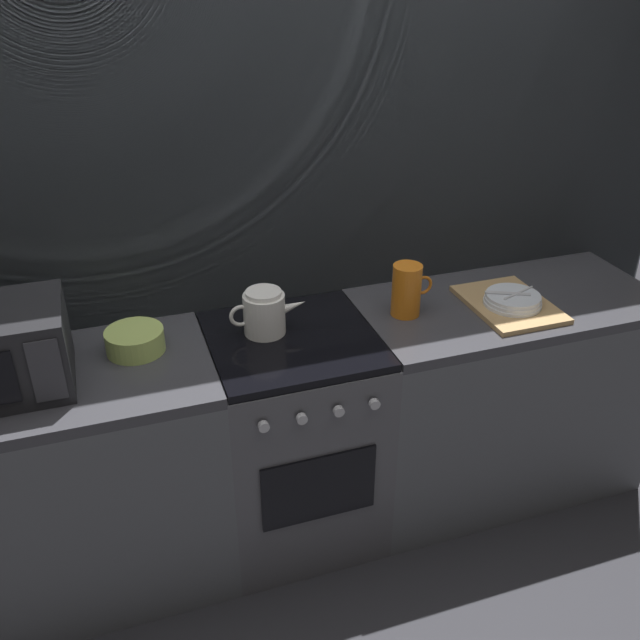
# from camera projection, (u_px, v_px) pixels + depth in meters

# --- Properties ---
(ground_plane) EXTENTS (8.00, 8.00, 0.00)m
(ground_plane) POSITION_uv_depth(u_px,v_px,m) (296.00, 521.00, 2.91)
(ground_plane) COLOR #2D2D33
(back_wall) EXTENTS (3.60, 0.05, 2.40)m
(back_wall) POSITION_uv_depth(u_px,v_px,m) (266.00, 227.00, 2.60)
(back_wall) COLOR gray
(back_wall) RESTS_ON ground_plane
(counter_left) EXTENTS (1.20, 0.60, 0.90)m
(counter_left) POSITION_uv_depth(u_px,v_px,m) (50.00, 488.00, 2.44)
(counter_left) COLOR #515459
(counter_left) RESTS_ON ground_plane
(stove_unit) EXTENTS (0.60, 0.63, 0.90)m
(stove_unit) POSITION_uv_depth(u_px,v_px,m) (294.00, 437.00, 2.69)
(stove_unit) COLOR #4C4C51
(stove_unit) RESTS_ON ground_plane
(counter_right) EXTENTS (1.20, 0.60, 0.90)m
(counter_right) POSITION_uv_depth(u_px,v_px,m) (497.00, 394.00, 2.94)
(counter_right) COLOR #515459
(counter_right) RESTS_ON ground_plane
(kettle) EXTENTS (0.28, 0.15, 0.17)m
(kettle) POSITION_uv_depth(u_px,v_px,m) (265.00, 312.00, 2.46)
(kettle) COLOR white
(kettle) RESTS_ON stove_unit
(mixing_bowl) EXTENTS (0.20, 0.20, 0.08)m
(mixing_bowl) POSITION_uv_depth(u_px,v_px,m) (135.00, 341.00, 2.37)
(mixing_bowl) COLOR #B7D166
(mixing_bowl) RESTS_ON counter_left
(pitcher) EXTENTS (0.16, 0.11, 0.20)m
(pitcher) POSITION_uv_depth(u_px,v_px,m) (407.00, 290.00, 2.58)
(pitcher) COLOR orange
(pitcher) RESTS_ON counter_right
(dish_pile) EXTENTS (0.30, 0.40, 0.07)m
(dish_pile) POSITION_uv_depth(u_px,v_px,m) (511.00, 302.00, 2.66)
(dish_pile) COLOR tan
(dish_pile) RESTS_ON counter_right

